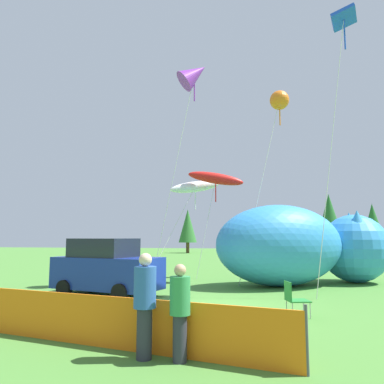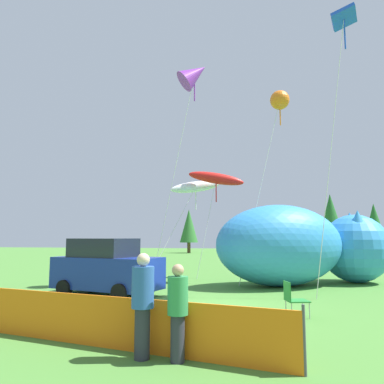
{
  "view_description": "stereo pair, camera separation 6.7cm",
  "coord_description": "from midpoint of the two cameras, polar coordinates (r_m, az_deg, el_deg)",
  "views": [
    {
      "loc": [
        1.58,
        -11.42,
        2.1
      ],
      "look_at": [
        -1.15,
        3.57,
        3.95
      ],
      "focal_mm": 35.0,
      "sensor_mm": 36.0,
      "label": 1
    },
    {
      "loc": [
        1.64,
        -11.41,
        2.1
      ],
      "look_at": [
        -1.15,
        3.57,
        3.95
      ],
      "focal_mm": 35.0,
      "sensor_mm": 36.0,
      "label": 2
    }
  ],
  "objects": [
    {
      "name": "inflatable_cat",
      "position": [
        17.52,
        16.23,
        -8.19
      ],
      "size": [
        8.52,
        6.47,
        3.52
      ],
      "rotation": [
        0.0,
        0.0,
        0.5
      ],
      "color": "#338CD8",
      "rests_on": "ground"
    },
    {
      "name": "spectator_in_blue_shirt",
      "position": [
        6.91,
        -7.5,
        -16.08
      ],
      "size": [
        0.4,
        0.4,
        1.82
      ],
      "color": "#2D2D38",
      "rests_on": "ground"
    },
    {
      "name": "kite_purple_delta",
      "position": [
        18.28,
        0.24,
        17.44
      ],
      "size": [
        2.91,
        1.56,
        10.48
      ],
      "color": "silver",
      "rests_on": "ground"
    },
    {
      "name": "parked_car",
      "position": [
        14.35,
        -13.02,
        -11.13
      ],
      "size": [
        4.25,
        2.73,
        2.06
      ],
      "rotation": [
        0.0,
        0.0,
        -0.27
      ],
      "color": "navy",
      "rests_on": "ground"
    },
    {
      "name": "horizon_tree_east",
      "position": [
        51.07,
        -0.7,
        -5.2
      ],
      "size": [
        2.47,
        2.47,
        5.9
      ],
      "color": "brown",
      "rests_on": "ground"
    },
    {
      "name": "spectator_in_black_shirt",
      "position": [
        6.73,
        -2.15,
        -17.24
      ],
      "size": [
        0.36,
        0.36,
        1.64
      ],
      "color": "#2D2D38",
      "rests_on": "ground"
    },
    {
      "name": "folding_chair",
      "position": [
        10.67,
        15.03,
        -15.18
      ],
      "size": [
        0.68,
        0.68,
        0.93
      ],
      "rotation": [
        0.0,
        0.0,
        0.26
      ],
      "color": "#267F33",
      "rests_on": "ground"
    },
    {
      "name": "ground_plane",
      "position": [
        11.72,
        2.34,
        -17.23
      ],
      "size": [
        120.0,
        120.0,
        0.0
      ],
      "primitive_type": "plane",
      "color": "#477F33"
    },
    {
      "name": "kite_white_ghost",
      "position": [
        21.09,
        0.4,
        0.79
      ],
      "size": [
        3.52,
        3.31,
        5.5
      ],
      "color": "silver",
      "rests_on": "ground"
    },
    {
      "name": "kite_blue_box",
      "position": [
        17.19,
        21.95,
        22.65
      ],
      "size": [
        2.17,
        1.56,
        11.03
      ],
      "color": "silver",
      "rests_on": "ground"
    },
    {
      "name": "safety_fence",
      "position": [
        7.65,
        -11.35,
        -18.97
      ],
      "size": [
        6.75,
        1.61,
        1.06
      ],
      "rotation": [
        0.0,
        0.0,
        -0.23
      ],
      "color": "orange",
      "rests_on": "ground"
    },
    {
      "name": "kite_red_lizard",
      "position": [
        20.57,
        3.52,
        2.05
      ],
      "size": [
        3.15,
        1.54,
        5.9
      ],
      "color": "silver",
      "rests_on": "ground"
    },
    {
      "name": "kite_orange_flower",
      "position": [
        19.78,
        13.06,
        13.39
      ],
      "size": [
        2.55,
        2.36,
        9.42
      ],
      "color": "silver",
      "rests_on": "ground"
    },
    {
      "name": "horizon_tree_west",
      "position": [
        50.35,
        20.17,
        -3.59
      ],
      "size": [
        3.17,
        3.17,
        7.57
      ],
      "color": "brown",
      "rests_on": "ground"
    },
    {
      "name": "horizon_tree_mid",
      "position": [
        47.57,
        25.82,
        -4.35
      ],
      "size": [
        2.5,
        2.5,
        5.96
      ],
      "color": "brown",
      "rests_on": "ground"
    }
  ]
}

